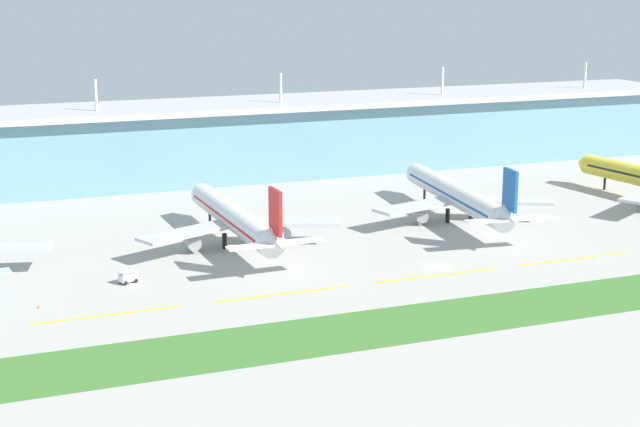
{
  "coord_description": "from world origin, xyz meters",
  "views": [
    {
      "loc": [
        -94.27,
        -174.54,
        59.62
      ],
      "look_at": [
        -16.47,
        27.57,
        7.0
      ],
      "focal_mm": 53.58,
      "sensor_mm": 36.0,
      "label": 1
    }
  ],
  "objects_px": {
    "airliner_far_middle": "(458,196)",
    "safety_cone_left_wingtip": "(39,306)",
    "airliner_near_middle": "(236,219)",
    "baggage_cart": "(128,277)"
  },
  "relations": [
    {
      "from": "airliner_far_middle",
      "to": "safety_cone_left_wingtip",
      "type": "relative_size",
      "value": 97.75
    },
    {
      "from": "airliner_near_middle",
      "to": "airliner_far_middle",
      "type": "height_order",
      "value": "same"
    },
    {
      "from": "airliner_far_middle",
      "to": "baggage_cart",
      "type": "xyz_separation_m",
      "value": [
        -88.23,
        -22.4,
        -5.19
      ]
    },
    {
      "from": "airliner_far_middle",
      "to": "safety_cone_left_wingtip",
      "type": "height_order",
      "value": "airliner_far_middle"
    },
    {
      "from": "baggage_cart",
      "to": "safety_cone_left_wingtip",
      "type": "xyz_separation_m",
      "value": [
        -18.46,
        -9.36,
        -0.91
      ]
    },
    {
      "from": "safety_cone_left_wingtip",
      "to": "airliner_far_middle",
      "type": "bearing_deg",
      "value": 16.58
    },
    {
      "from": "airliner_far_middle",
      "to": "baggage_cart",
      "type": "relative_size",
      "value": 17.01
    },
    {
      "from": "airliner_far_middle",
      "to": "safety_cone_left_wingtip",
      "type": "distance_m",
      "value": 111.48
    },
    {
      "from": "airliner_far_middle",
      "to": "baggage_cart",
      "type": "bearing_deg",
      "value": -165.75
    },
    {
      "from": "airliner_near_middle",
      "to": "safety_cone_left_wingtip",
      "type": "bearing_deg",
      "value": -148.49
    }
  ]
}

